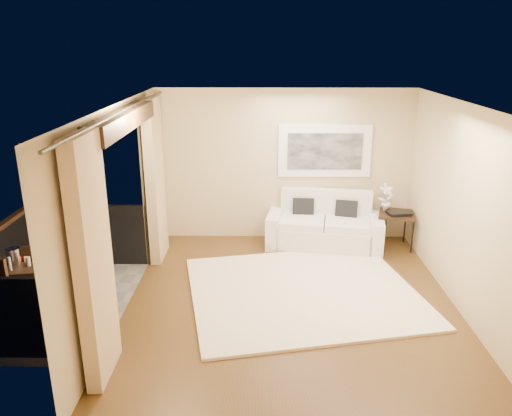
{
  "coord_description": "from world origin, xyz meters",
  "views": [
    {
      "loc": [
        -0.41,
        -6.14,
        3.44
      ],
      "look_at": [
        -0.49,
        1.01,
        1.05
      ],
      "focal_mm": 35.0,
      "sensor_mm": 36.0,
      "label": 1
    }
  ],
  "objects_px": {
    "side_table": "(397,216)",
    "orchid": "(386,197)",
    "sofa": "(325,227)",
    "bistro_table": "(22,270)",
    "balcony_chair_far": "(41,269)",
    "ice_bucket": "(13,255)"
  },
  "relations": [
    {
      "from": "orchid",
      "to": "balcony_chair_far",
      "type": "height_order",
      "value": "orchid"
    },
    {
      "from": "sofa",
      "to": "ice_bucket",
      "type": "xyz_separation_m",
      "value": [
        -4.34,
        -2.32,
        0.46
      ]
    },
    {
      "from": "sofa",
      "to": "ice_bucket",
      "type": "distance_m",
      "value": 4.95
    },
    {
      "from": "bistro_table",
      "to": "sofa",
      "type": "bearing_deg",
      "value": 29.32
    },
    {
      "from": "bistro_table",
      "to": "ice_bucket",
      "type": "height_order",
      "value": "ice_bucket"
    },
    {
      "from": "sofa",
      "to": "side_table",
      "type": "relative_size",
      "value": 2.88
    },
    {
      "from": "orchid",
      "to": "bistro_table",
      "type": "bearing_deg",
      "value": -155.56
    },
    {
      "from": "side_table",
      "to": "orchid",
      "type": "height_order",
      "value": "orchid"
    },
    {
      "from": "side_table",
      "to": "ice_bucket",
      "type": "bearing_deg",
      "value": -158.19
    },
    {
      "from": "sofa",
      "to": "ice_bucket",
      "type": "relative_size",
      "value": 10.44
    },
    {
      "from": "sofa",
      "to": "orchid",
      "type": "distance_m",
      "value": 1.18
    },
    {
      "from": "bistro_table",
      "to": "balcony_chair_far",
      "type": "relative_size",
      "value": 0.78
    },
    {
      "from": "orchid",
      "to": "balcony_chair_far",
      "type": "bearing_deg",
      "value": -157.26
    },
    {
      "from": "balcony_chair_far",
      "to": "ice_bucket",
      "type": "xyz_separation_m",
      "value": [
        -0.25,
        -0.18,
        0.28
      ]
    },
    {
      "from": "side_table",
      "to": "orchid",
      "type": "distance_m",
      "value": 0.37
    },
    {
      "from": "bistro_table",
      "to": "orchid",
      "type": "bearing_deg",
      "value": 24.44
    },
    {
      "from": "side_table",
      "to": "orchid",
      "type": "bearing_deg",
      "value": 147.83
    },
    {
      "from": "sofa",
      "to": "side_table",
      "type": "distance_m",
      "value": 1.25
    },
    {
      "from": "bistro_table",
      "to": "ice_bucket",
      "type": "xyz_separation_m",
      "value": [
        -0.11,
        0.06,
        0.18
      ]
    },
    {
      "from": "sofa",
      "to": "bistro_table",
      "type": "relative_size",
      "value": 2.99
    },
    {
      "from": "sofa",
      "to": "orchid",
      "type": "xyz_separation_m",
      "value": [
        1.04,
        0.02,
        0.55
      ]
    },
    {
      "from": "side_table",
      "to": "orchid",
      "type": "relative_size",
      "value": 1.47
    }
  ]
}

